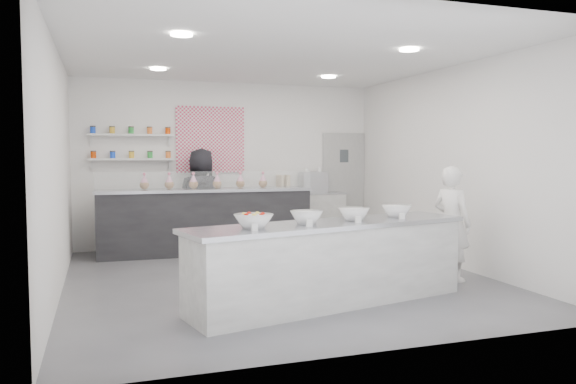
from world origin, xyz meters
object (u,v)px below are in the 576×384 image
at_px(back_bar, 206,221).
at_px(staff_right, 202,199).
at_px(staff_left, 197,205).
at_px(woman_prep, 452,223).
at_px(espresso_ledge, 311,217).
at_px(prep_counter, 331,263).
at_px(espresso_machine, 313,183).

distance_m(back_bar, staff_right, 0.54).
relative_size(staff_left, staff_right, 0.89).
bearing_deg(woman_prep, staff_right, 19.10).
xyz_separation_m(espresso_ledge, staff_left, (-2.22, -0.18, 0.32)).
height_order(staff_left, staff_right, staff_right).
bearing_deg(woman_prep, prep_counter, 87.03).
relative_size(back_bar, staff_left, 2.24).
relative_size(espresso_machine, woman_prep, 0.32).
bearing_deg(staff_right, espresso_machine, -166.55).
height_order(espresso_ledge, woman_prep, woman_prep).
xyz_separation_m(back_bar, espresso_ledge, (2.14, 0.59, -0.08)).
bearing_deg(staff_left, woman_prep, 138.65).
relative_size(espresso_ledge, espresso_machine, 2.61).
height_order(espresso_ledge, espresso_machine, espresso_machine).
relative_size(back_bar, staff_right, 2.00).
bearing_deg(back_bar, prep_counter, -76.25).
height_order(woman_prep, staff_right, staff_right).
relative_size(espresso_ledge, woman_prep, 0.84).
height_order(espresso_machine, staff_right, staff_right).
bearing_deg(prep_counter, back_bar, 89.16).
relative_size(back_bar, woman_prep, 2.34).
distance_m(espresso_ledge, woman_prep, 3.69).
height_order(prep_counter, espresso_machine, espresso_machine).
bearing_deg(prep_counter, staff_left, 89.01).
relative_size(prep_counter, staff_left, 2.14).
xyz_separation_m(woman_prep, staff_right, (-2.76, 3.44, 0.13)).
bearing_deg(espresso_ledge, prep_counter, -108.06).
height_order(espresso_machine, staff_left, staff_left).
height_order(back_bar, espresso_machine, espresso_machine).
bearing_deg(prep_counter, espresso_machine, 58.85).
xyz_separation_m(espresso_machine, staff_left, (-2.25, -0.18, -0.34)).
distance_m(espresso_ledge, staff_left, 2.25).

